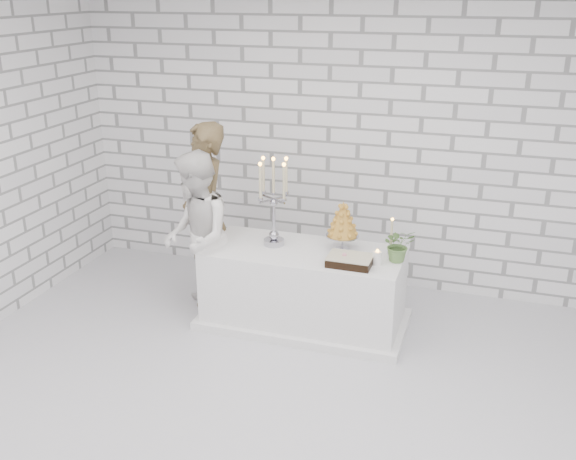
# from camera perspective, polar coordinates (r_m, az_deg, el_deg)

# --- Properties ---
(ground) EXTENTS (6.00, 5.00, 0.01)m
(ground) POSITION_cam_1_polar(r_m,az_deg,el_deg) (5.12, -0.71, -15.57)
(ground) COLOR silver
(ground) RESTS_ON ground
(wall_back) EXTENTS (6.00, 0.01, 3.00)m
(wall_back) POSITION_cam_1_polar(r_m,az_deg,el_deg) (6.72, 6.12, 7.46)
(wall_back) COLOR white
(wall_back) RESTS_ON ground
(cake_table) EXTENTS (1.80, 0.80, 0.75)m
(cake_table) POSITION_cam_1_polar(r_m,az_deg,el_deg) (6.10, 1.37, -5.04)
(cake_table) COLOR white
(cake_table) RESTS_ON ground
(groom) EXTENTS (0.69, 0.79, 1.83)m
(groom) POSITION_cam_1_polar(r_m,az_deg,el_deg) (6.41, -7.17, 1.29)
(groom) COLOR brown
(groom) RESTS_ON ground
(bride) EXTENTS (0.90, 0.98, 1.63)m
(bride) POSITION_cam_1_polar(r_m,az_deg,el_deg) (6.12, -8.01, -0.69)
(bride) COLOR white
(bride) RESTS_ON ground
(candelabra) EXTENTS (0.41, 0.41, 0.84)m
(candelabra) POSITION_cam_1_polar(r_m,az_deg,el_deg) (5.94, -1.26, 2.47)
(candelabra) COLOR #A3A2AD
(candelabra) RESTS_ON cake_table
(croquembouche) EXTENTS (0.33, 0.33, 0.46)m
(croquembouche) POSITION_cam_1_polar(r_m,az_deg,el_deg) (5.89, 4.80, 0.34)
(croquembouche) COLOR #9C691D
(croquembouche) RESTS_ON cake_table
(chocolate_cake) EXTENTS (0.38, 0.27, 0.08)m
(chocolate_cake) POSITION_cam_1_polar(r_m,az_deg,el_deg) (5.66, 5.42, -2.66)
(chocolate_cake) COLOR black
(chocolate_cake) RESTS_ON cake_table
(pillar_candle) EXTENTS (0.09, 0.09, 0.12)m
(pillar_candle) POSITION_cam_1_polar(r_m,az_deg,el_deg) (5.68, 7.78, -2.44)
(pillar_candle) COLOR white
(pillar_candle) RESTS_ON cake_table
(extra_taper) EXTENTS (0.07, 0.07, 0.32)m
(extra_taper) POSITION_cam_1_polar(r_m,az_deg,el_deg) (5.89, 9.01, -0.62)
(extra_taper) COLOR #C8BD91
(extra_taper) RESTS_ON cake_table
(flowers) EXTENTS (0.35, 0.33, 0.30)m
(flowers) POSITION_cam_1_polar(r_m,az_deg,el_deg) (5.75, 9.63, -1.28)
(flowers) COLOR #3F7335
(flowers) RESTS_ON cake_table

